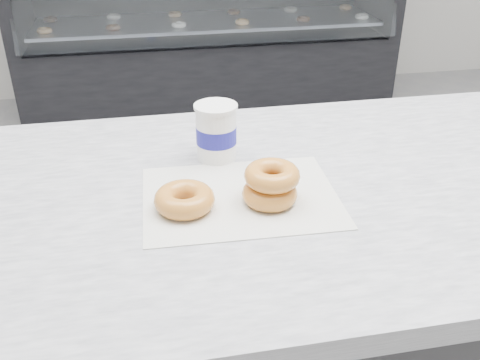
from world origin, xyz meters
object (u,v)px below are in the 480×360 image
(donut_stack, at_px, (271,184))
(display_case, at_px, (208,35))
(coffee_cup, at_px, (216,131))
(donut_single, at_px, (184,199))
(counter, at_px, (368,343))

(donut_stack, bearing_deg, display_case, 84.65)
(coffee_cup, bearing_deg, donut_single, -98.20)
(counter, relative_size, donut_stack, 24.91)
(donut_single, xyz_separation_m, coffee_cup, (0.08, 0.18, 0.04))
(donut_stack, bearing_deg, coffee_cup, 109.45)
(display_case, xyz_separation_m, donut_stack, (-0.26, -2.78, 0.44))
(donut_stack, bearing_deg, counter, 11.77)
(display_case, xyz_separation_m, coffee_cup, (-0.33, -2.59, 0.47))
(counter, distance_m, donut_single, 0.62)
(donut_single, bearing_deg, display_case, 81.63)
(donut_stack, relative_size, coffee_cup, 1.08)
(counter, xyz_separation_m, display_case, (0.00, 2.72, 0.04))
(counter, height_order, donut_stack, donut_stack)
(donut_stack, distance_m, coffee_cup, 0.20)
(counter, distance_m, donut_stack, 0.55)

